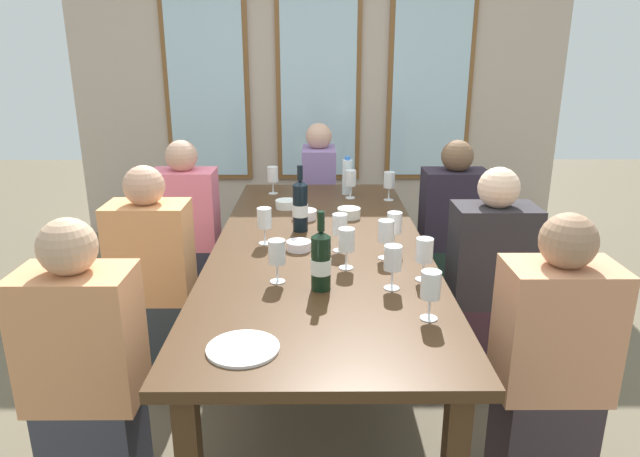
{
  "coord_description": "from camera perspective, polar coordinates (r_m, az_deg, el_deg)",
  "views": [
    {
      "loc": [
        -0.01,
        -2.52,
        1.62
      ],
      "look_at": [
        0.0,
        0.08,
        0.79
      ],
      "focal_mm": 31.7,
      "sensor_mm": 36.0,
      "label": 1
    }
  ],
  "objects": [
    {
      "name": "ground_plane",
      "position": [
        3.0,
        0.01,
        -14.99
      ],
      "size": [
        12.0,
        12.0,
        0.0
      ],
      "primitive_type": "plane",
      "color": "brown"
    },
    {
      "name": "back_wall_with_windows",
      "position": [
        4.98,
        -0.16,
        15.77
      ],
      "size": [
        4.19,
        0.1,
        2.9
      ],
      "color": "#C0AB98",
      "rests_on": "ground"
    },
    {
      "name": "dining_table",
      "position": [
        2.69,
        0.01,
        -2.85
      ],
      "size": [
        0.99,
        2.42,
        0.74
      ],
      "color": "#402815",
      "rests_on": "ground"
    },
    {
      "name": "white_plate_0",
      "position": [
        1.78,
        -7.78,
        -11.9
      ],
      "size": [
        0.23,
        0.23,
        0.01
      ],
      "primitive_type": "cylinder",
      "color": "white",
      "rests_on": "dining_table"
    },
    {
      "name": "wine_bottle_0",
      "position": [
        2.13,
        0.23,
        -3.23
      ],
      "size": [
        0.08,
        0.08,
        0.31
      ],
      "color": "black",
      "rests_on": "dining_table"
    },
    {
      "name": "wine_bottle_1",
      "position": [
        2.82,
        -2.01,
        2.32
      ],
      "size": [
        0.08,
        0.08,
        0.34
      ],
      "color": "black",
      "rests_on": "dining_table"
    },
    {
      "name": "tasting_bowl_0",
      "position": [
        3.26,
        -3.4,
        2.48
      ],
      "size": [
        0.13,
        0.13,
        0.05
      ],
      "primitive_type": "cylinder",
      "color": "white",
      "rests_on": "dining_table"
    },
    {
      "name": "tasting_bowl_1",
      "position": [
        3.05,
        -1.57,
        1.43
      ],
      "size": [
        0.13,
        0.13,
        0.05
      ],
      "primitive_type": "cylinder",
      "color": "white",
      "rests_on": "dining_table"
    },
    {
      "name": "tasting_bowl_2",
      "position": [
        3.07,
        2.94,
        1.58
      ],
      "size": [
        0.13,
        0.13,
        0.05
      ],
      "primitive_type": "cylinder",
      "color": "white",
      "rests_on": "dining_table"
    },
    {
      "name": "tasting_bowl_3",
      "position": [
        2.58,
        -2.16,
        -1.74
      ],
      "size": [
        0.11,
        0.11,
        0.04
      ],
      "primitive_type": "cylinder",
      "color": "white",
      "rests_on": "dining_table"
    },
    {
      "name": "water_bottle",
      "position": [
        3.56,
        2.77,
        5.26
      ],
      "size": [
        0.06,
        0.06,
        0.24
      ],
      "color": "white",
      "rests_on": "dining_table"
    },
    {
      "name": "wine_glass_0",
      "position": [
        3.58,
        -4.8,
        5.42
      ],
      "size": [
        0.07,
        0.07,
        0.17
      ],
      "color": "white",
      "rests_on": "dining_table"
    },
    {
      "name": "wine_glass_1",
      "position": [
        2.25,
        10.5,
        -2.27
      ],
      "size": [
        0.07,
        0.07,
        0.17
      ],
      "color": "white",
      "rests_on": "dining_table"
    },
    {
      "name": "wine_glass_2",
      "position": [
        2.46,
        6.66,
        -0.36
      ],
      "size": [
        0.07,
        0.07,
        0.17
      ],
      "color": "white",
      "rests_on": "dining_table"
    },
    {
      "name": "wine_glass_3",
      "position": [
        3.43,
        7.01,
        4.82
      ],
      "size": [
        0.07,
        0.07,
        0.17
      ],
      "color": "white",
      "rests_on": "dining_table"
    },
    {
      "name": "wine_glass_4",
      "position": [
        2.65,
        -5.63,
        0.88
      ],
      "size": [
        0.07,
        0.07,
        0.17
      ],
      "color": "white",
      "rests_on": "dining_table"
    },
    {
      "name": "wine_glass_5",
      "position": [
        2.15,
        7.36,
        -3.17
      ],
      "size": [
        0.07,
        0.07,
        0.17
      ],
      "color": "white",
      "rests_on": "dining_table"
    },
    {
      "name": "wine_glass_6",
      "position": [
        3.46,
        3.1,
        4.96
      ],
      "size": [
        0.07,
        0.07,
        0.17
      ],
      "color": "white",
      "rests_on": "dining_table"
    },
    {
      "name": "wine_glass_7",
      "position": [
        2.54,
        2.01,
        0.31
      ],
      "size": [
        0.07,
        0.07,
        0.17
      ],
      "color": "white",
      "rests_on": "dining_table"
    },
    {
      "name": "wine_glass_8",
      "position": [
        2.2,
        -4.37,
        -2.59
      ],
      "size": [
        0.07,
        0.07,
        0.17
      ],
      "color": "white",
      "rests_on": "dining_table"
    },
    {
      "name": "wine_glass_9",
      "position": [
        1.94,
        11.11,
        -5.72
      ],
      "size": [
        0.07,
        0.07,
        0.17
      ],
      "color": "white",
      "rests_on": "dining_table"
    },
    {
      "name": "wine_glass_10",
      "position": [
        2.34,
        2.68,
        -1.33
      ],
      "size": [
        0.07,
        0.07,
        0.17
      ],
      "color": "white",
      "rests_on": "dining_table"
    },
    {
      "name": "wine_glass_11",
      "position": [
        2.59,
        7.52,
        0.4
      ],
      "size": [
        0.07,
        0.07,
        0.17
      ],
      "color": "white",
      "rests_on": "dining_table"
    },
    {
      "name": "seated_person_0",
      "position": [
        3.57,
        -13.25,
        -0.61
      ],
      "size": [
        0.38,
        0.24,
        1.11
      ],
      "color": "#2C2D3D",
      "rests_on": "ground"
    },
    {
      "name": "seated_person_1",
      "position": [
        3.57,
        13.13,
        -0.62
      ],
      "size": [
        0.38,
        0.24,
        1.11
      ],
      "color": "#22382E",
      "rests_on": "ground"
    },
    {
      "name": "seated_person_2",
      "position": [
        2.88,
        -16.46,
        -5.35
      ],
      "size": [
        0.38,
        0.24,
        1.11
      ],
      "color": "#2D343A",
      "rests_on": "ground"
    },
    {
      "name": "seated_person_3",
      "position": [
        2.85,
        16.69,
        -5.65
      ],
      "size": [
        0.38,
        0.24,
        1.11
      ],
      "color": "#39232E",
      "rests_on": "ground"
    },
    {
      "name": "seated_person_4",
      "position": [
        2.18,
        -22.5,
        -13.94
      ],
      "size": [
        0.38,
        0.24,
        1.11
      ],
      "color": "#373843",
      "rests_on": "ground"
    },
    {
      "name": "seated_person_5",
      "position": [
        2.23,
        22.19,
        -13.18
      ],
      "size": [
        0.38,
        0.24,
        1.11
      ],
      "color": "#372C31",
      "rests_on": "ground"
    },
    {
      "name": "seated_person_6",
      "position": [
        4.23,
        -0.11,
        2.73
      ],
      "size": [
        0.24,
        0.38,
        1.11
      ],
      "color": "#33243A",
      "rests_on": "ground"
    }
  ]
}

